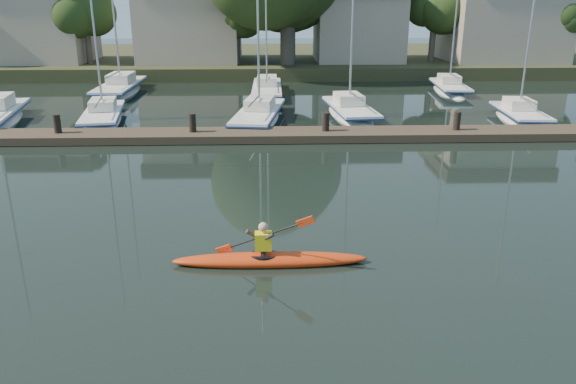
{
  "coord_description": "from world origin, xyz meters",
  "views": [
    {
      "loc": [
        0.43,
        -10.9,
        6.12
      ],
      "look_at": [
        0.92,
        3.22,
        1.2
      ],
      "focal_mm": 35.0,
      "sensor_mm": 36.0,
      "label": 1
    }
  ],
  "objects_px": {
    "sailboat_3": "(350,119)",
    "sailboat_4": "(519,123)",
    "kayak": "(269,257)",
    "sailboat_1": "(104,124)",
    "dock": "(260,135)",
    "sailboat_5": "(121,96)",
    "sailboat_2": "(259,124)",
    "sailboat_6": "(267,97)",
    "sailboat_7": "(449,94)"
  },
  "relations": [
    {
      "from": "sailboat_3",
      "to": "sailboat_4",
      "type": "xyz_separation_m",
      "value": [
        8.75,
        -1.37,
        0.01
      ]
    },
    {
      "from": "kayak",
      "to": "sailboat_1",
      "type": "height_order",
      "value": "sailboat_1"
    },
    {
      "from": "dock",
      "to": "sailboat_5",
      "type": "distance_m",
      "value": 16.36
    },
    {
      "from": "kayak",
      "to": "sailboat_1",
      "type": "xyz_separation_m",
      "value": [
        -8.59,
        16.87,
        -0.35
      ]
    },
    {
      "from": "sailboat_1",
      "to": "sailboat_3",
      "type": "bearing_deg",
      "value": -5.75
    },
    {
      "from": "sailboat_1",
      "to": "sailboat_3",
      "type": "relative_size",
      "value": 1.01
    },
    {
      "from": "sailboat_2",
      "to": "dock",
      "type": "bearing_deg",
      "value": -80.59
    },
    {
      "from": "dock",
      "to": "sailboat_6",
      "type": "xyz_separation_m",
      "value": [
        0.32,
        12.47,
        -0.38
      ]
    },
    {
      "from": "sailboat_6",
      "to": "sailboat_1",
      "type": "bearing_deg",
      "value": -135.55
    },
    {
      "from": "dock",
      "to": "sailboat_4",
      "type": "bearing_deg",
      "value": 15.42
    },
    {
      "from": "sailboat_4",
      "to": "sailboat_6",
      "type": "bearing_deg",
      "value": 152.0
    },
    {
      "from": "sailboat_3",
      "to": "sailboat_6",
      "type": "xyz_separation_m",
      "value": [
        -4.52,
        7.36,
        0.01
      ]
    },
    {
      "from": "sailboat_2",
      "to": "sailboat_3",
      "type": "relative_size",
      "value": 1.16
    },
    {
      "from": "dock",
      "to": "sailboat_6",
      "type": "bearing_deg",
      "value": 88.53
    },
    {
      "from": "sailboat_2",
      "to": "sailboat_7",
      "type": "xyz_separation_m",
      "value": [
        12.87,
        9.1,
        0.0
      ]
    },
    {
      "from": "dock",
      "to": "sailboat_2",
      "type": "distance_m",
      "value": 4.03
    },
    {
      "from": "kayak",
      "to": "sailboat_1",
      "type": "relative_size",
      "value": 0.38
    },
    {
      "from": "sailboat_5",
      "to": "sailboat_6",
      "type": "relative_size",
      "value": 1.06
    },
    {
      "from": "sailboat_6",
      "to": "dock",
      "type": "bearing_deg",
      "value": -91.04
    },
    {
      "from": "sailboat_4",
      "to": "sailboat_6",
      "type": "height_order",
      "value": "sailboat_6"
    },
    {
      "from": "sailboat_5",
      "to": "sailboat_1",
      "type": "bearing_deg",
      "value": -82.13
    },
    {
      "from": "sailboat_3",
      "to": "kayak",
      "type": "bearing_deg",
      "value": -109.37
    },
    {
      "from": "dock",
      "to": "sailboat_3",
      "type": "relative_size",
      "value": 2.77
    },
    {
      "from": "sailboat_6",
      "to": "sailboat_4",
      "type": "bearing_deg",
      "value": -32.9
    },
    {
      "from": "sailboat_7",
      "to": "sailboat_6",
      "type": "bearing_deg",
      "value": -171.29
    },
    {
      "from": "kayak",
      "to": "sailboat_2",
      "type": "height_order",
      "value": "sailboat_2"
    },
    {
      "from": "sailboat_2",
      "to": "sailboat_4",
      "type": "height_order",
      "value": "sailboat_2"
    },
    {
      "from": "sailboat_2",
      "to": "sailboat_6",
      "type": "distance_m",
      "value": 8.48
    },
    {
      "from": "sailboat_2",
      "to": "sailboat_6",
      "type": "height_order",
      "value": "sailboat_6"
    },
    {
      "from": "kayak",
      "to": "sailboat_4",
      "type": "xyz_separation_m",
      "value": [
        13.19,
        16.37,
        -0.36
      ]
    },
    {
      "from": "sailboat_1",
      "to": "sailboat_4",
      "type": "height_order",
      "value": "sailboat_1"
    },
    {
      "from": "sailboat_4",
      "to": "sailboat_5",
      "type": "xyz_separation_m",
      "value": [
        -23.13,
        9.54,
        -0.02
      ]
    },
    {
      "from": "sailboat_3",
      "to": "sailboat_2",
      "type": "bearing_deg",
      "value": -172.68
    },
    {
      "from": "sailboat_2",
      "to": "sailboat_4",
      "type": "distance_m",
      "value": 13.69
    },
    {
      "from": "kayak",
      "to": "sailboat_7",
      "type": "xyz_separation_m",
      "value": [
        12.38,
        25.74,
        -0.36
      ]
    },
    {
      "from": "dock",
      "to": "sailboat_3",
      "type": "distance_m",
      "value": 7.05
    },
    {
      "from": "sailboat_7",
      "to": "sailboat_3",
      "type": "bearing_deg",
      "value": -129.0
    },
    {
      "from": "sailboat_3",
      "to": "dock",
      "type": "bearing_deg",
      "value": -138.72
    },
    {
      "from": "sailboat_7",
      "to": "kayak",
      "type": "bearing_deg",
      "value": -109.9
    },
    {
      "from": "kayak",
      "to": "dock",
      "type": "relative_size",
      "value": 0.14
    },
    {
      "from": "sailboat_4",
      "to": "sailboat_2",
      "type": "bearing_deg",
      "value": -175.77
    },
    {
      "from": "sailboat_3",
      "to": "sailboat_6",
      "type": "distance_m",
      "value": 8.64
    },
    {
      "from": "sailboat_4",
      "to": "sailboat_5",
      "type": "distance_m",
      "value": 25.02
    },
    {
      "from": "sailboat_1",
      "to": "sailboat_6",
      "type": "xyz_separation_m",
      "value": [
        8.52,
        8.23,
        -0.0
      ]
    },
    {
      "from": "sailboat_5",
      "to": "sailboat_7",
      "type": "relative_size",
      "value": 1.34
    },
    {
      "from": "kayak",
      "to": "dock",
      "type": "height_order",
      "value": "kayak"
    },
    {
      "from": "sailboat_5",
      "to": "sailboat_4",
      "type": "bearing_deg",
      "value": -23.01
    },
    {
      "from": "kayak",
      "to": "sailboat_1",
      "type": "bearing_deg",
      "value": 116.95
    },
    {
      "from": "sailboat_6",
      "to": "sailboat_3",
      "type": "bearing_deg",
      "value": -58.03
    },
    {
      "from": "kayak",
      "to": "dock",
      "type": "distance_m",
      "value": 12.63
    }
  ]
}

